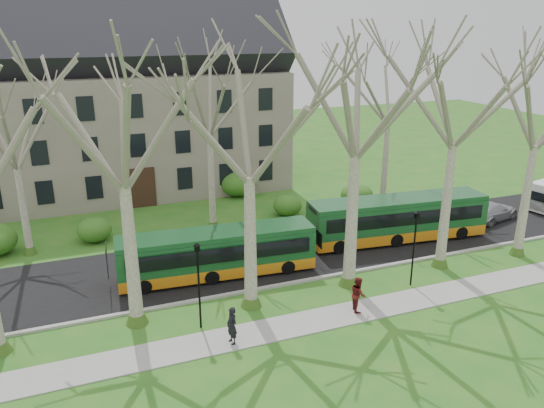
# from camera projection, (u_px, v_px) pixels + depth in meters

# --- Properties ---
(ground) EXTENTS (120.00, 120.00, 0.00)m
(ground) POSITION_uv_depth(u_px,v_px,m) (305.00, 296.00, 28.47)
(ground) COLOR #25671D
(ground) RESTS_ON ground
(sidewalk) EXTENTS (70.00, 2.00, 0.06)m
(sidewalk) POSITION_uv_depth(u_px,v_px,m) (327.00, 318.00, 26.25)
(sidewalk) COLOR gray
(sidewalk) RESTS_ON ground
(road) EXTENTS (80.00, 8.00, 0.06)m
(road) POSITION_uv_depth(u_px,v_px,m) (269.00, 256.00, 33.31)
(road) COLOR black
(road) RESTS_ON ground
(curb) EXTENTS (80.00, 0.25, 0.14)m
(curb) POSITION_uv_depth(u_px,v_px,m) (294.00, 283.00, 29.77)
(curb) COLOR #A5A39E
(curb) RESTS_ON ground
(building) EXTENTS (26.50, 12.20, 16.00)m
(building) POSITION_uv_depth(u_px,v_px,m) (125.00, 96.00, 44.96)
(building) COLOR slate
(building) RESTS_ON ground
(tree_row_verge) EXTENTS (49.00, 7.00, 14.00)m
(tree_row_verge) POSITION_uv_depth(u_px,v_px,m) (306.00, 169.00, 26.47)
(tree_row_verge) COLOR gray
(tree_row_verge) RESTS_ON ground
(tree_row_far) EXTENTS (33.00, 7.00, 12.00)m
(tree_row_far) POSITION_uv_depth(u_px,v_px,m) (221.00, 146.00, 35.77)
(tree_row_far) COLOR gray
(tree_row_far) RESTS_ON ground
(lamp_row) EXTENTS (36.22, 0.22, 4.30)m
(lamp_row) POSITION_uv_depth(u_px,v_px,m) (315.00, 259.00, 26.75)
(lamp_row) COLOR black
(lamp_row) RESTS_ON ground
(hedges) EXTENTS (30.60, 8.60, 2.00)m
(hedges) POSITION_uv_depth(u_px,v_px,m) (168.00, 208.00, 38.89)
(hedges) COLOR #285217
(hedges) RESTS_ON ground
(bus_lead) EXTENTS (11.31, 3.11, 2.79)m
(bus_lead) POSITION_uv_depth(u_px,v_px,m) (217.00, 253.00, 30.27)
(bus_lead) COLOR #154A22
(bus_lead) RESTS_ON road
(bus_follow) EXTENTS (12.25, 3.71, 3.02)m
(bus_follow) POSITION_uv_depth(u_px,v_px,m) (397.00, 218.00, 35.29)
(bus_follow) COLOR #154A22
(bus_follow) RESTS_ON road
(sedan) EXTENTS (5.01, 2.99, 1.36)m
(sedan) POSITION_uv_depth(u_px,v_px,m) (492.00, 211.00, 39.08)
(sedan) COLOR #ACACB1
(sedan) RESTS_ON road
(pedestrian_a) EXTENTS (0.57, 0.73, 1.79)m
(pedestrian_a) POSITION_uv_depth(u_px,v_px,m) (232.00, 326.00, 23.89)
(pedestrian_a) COLOR black
(pedestrian_a) RESTS_ON sidewalk
(pedestrian_b) EXTENTS (0.89, 1.03, 1.81)m
(pedestrian_b) POSITION_uv_depth(u_px,v_px,m) (358.00, 294.00, 26.66)
(pedestrian_b) COLOR #561314
(pedestrian_b) RESTS_ON sidewalk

